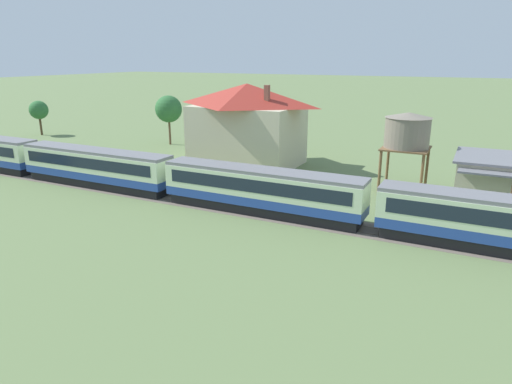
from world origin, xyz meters
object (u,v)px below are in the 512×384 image
(passenger_train, at_px, (264,189))
(yard_tree_0, at_px, (39,110))
(water_tower, at_px, (407,132))
(station_house_red_roof, at_px, (247,124))
(station_building, at_px, (509,184))
(yard_tree_1, at_px, (169,109))

(passenger_train, distance_m, yard_tree_0, 56.95)
(water_tower, height_order, yard_tree_0, water_tower)
(station_house_red_roof, bearing_deg, station_building, -10.70)
(station_house_red_roof, relative_size, water_tower, 1.72)
(water_tower, distance_m, yard_tree_1, 38.61)
(passenger_train, xyz_separation_m, water_tower, (9.75, 12.72, 3.93))
(yard_tree_0, bearing_deg, passenger_train, -20.85)
(water_tower, bearing_deg, yard_tree_0, 173.17)
(station_house_red_roof, xyz_separation_m, yard_tree_1, (-17.26, 6.78, 0.28))
(passenger_train, height_order, yard_tree_1, yard_tree_1)
(water_tower, relative_size, yard_tree_1, 1.06)
(water_tower, height_order, yard_tree_1, water_tower)
(station_building, relative_size, yard_tree_1, 1.23)
(station_house_red_roof, bearing_deg, yard_tree_0, 174.80)
(station_building, bearing_deg, station_house_red_roof, 169.30)
(station_building, distance_m, yard_tree_0, 72.97)
(yard_tree_1, bearing_deg, water_tower, -15.64)
(passenger_train, bearing_deg, yard_tree_1, 139.87)
(water_tower, bearing_deg, station_building, -11.52)
(passenger_train, bearing_deg, station_building, 29.43)
(station_house_red_roof, bearing_deg, water_tower, -10.31)
(yard_tree_0, xyz_separation_m, yard_tree_1, (25.76, 2.87, 1.17))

